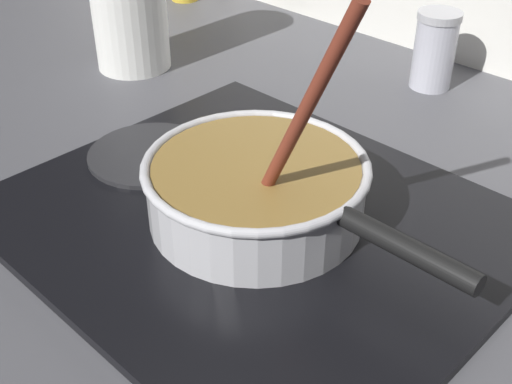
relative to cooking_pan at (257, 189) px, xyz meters
name	(u,v)px	position (x,y,z in m)	size (l,w,h in m)	color
ground	(37,263)	(-0.15, -0.20, -0.07)	(2.40, 1.60, 0.04)	#4C4C51
hob_plate	(256,221)	(0.00, 0.00, -0.05)	(0.56, 0.48, 0.01)	black
burner_ring	(256,214)	(0.00, 0.00, -0.04)	(0.17, 0.17, 0.01)	#592D0C
spare_burner	(150,154)	(-0.20, 0.00, -0.04)	(0.16, 0.16, 0.01)	#262628
cooking_pan	(257,189)	(0.00, 0.00, 0.00)	(0.40, 0.25, 0.29)	silver
condiment_jar	(435,50)	(-0.06, 0.46, 0.01)	(0.07, 0.07, 0.12)	silver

